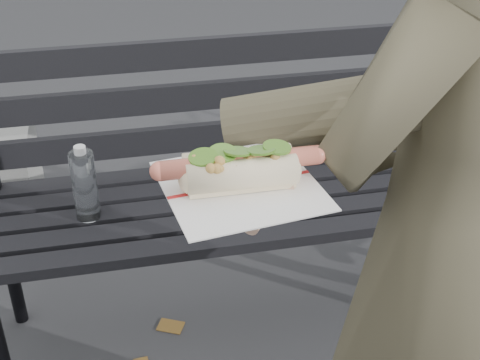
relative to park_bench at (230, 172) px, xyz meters
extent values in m
cylinder|color=black|center=(-0.66, 0.10, -0.30)|extent=(0.04, 0.04, 0.45)
cylinder|color=black|center=(0.68, -0.24, -0.30)|extent=(0.04, 0.04, 0.45)
cylinder|color=black|center=(0.68, 0.10, -0.30)|extent=(0.04, 0.04, 0.45)
cube|color=black|center=(0.01, -0.25, -0.06)|extent=(1.50, 0.07, 0.03)
cube|color=black|center=(0.01, -0.16, -0.06)|extent=(1.50, 0.07, 0.03)
cube|color=black|center=(0.01, -0.07, -0.06)|extent=(1.50, 0.07, 0.03)
cube|color=black|center=(0.01, 0.02, -0.06)|extent=(1.50, 0.07, 0.03)
cube|color=black|center=(0.01, 0.11, -0.06)|extent=(1.50, 0.07, 0.03)
cube|color=black|center=(0.68, 0.12, 0.15)|extent=(0.04, 0.03, 0.42)
cube|color=black|center=(0.01, 0.14, 0.05)|extent=(1.50, 0.02, 0.08)
cube|color=black|center=(0.01, 0.14, 0.18)|extent=(1.50, 0.02, 0.08)
cube|color=black|center=(0.01, 0.14, 0.31)|extent=(1.50, 0.02, 0.08)
cylinder|color=white|center=(-0.40, -0.08, 0.05)|extent=(0.06, 0.06, 0.19)
cylinder|color=white|center=(-0.40, -0.08, 0.16)|extent=(0.03, 0.03, 0.02)
imported|color=brown|center=(0.22, -0.79, 0.29)|extent=(0.70, 0.58, 1.63)
cylinder|color=brown|center=(0.09, -0.80, 0.57)|extent=(0.51, 0.23, 0.19)
cylinder|color=#D8A384|center=(-0.12, -0.88, 0.50)|extent=(0.09, 0.08, 0.07)
ellipsoid|color=#D8A384|center=(-0.16, -0.89, 0.50)|extent=(0.10, 0.12, 0.03)
cylinder|color=#D8A384|center=(-0.21, -0.92, 0.50)|extent=(0.05, 0.02, 0.02)
cylinder|color=#D8A384|center=(-0.21, -0.90, 0.50)|extent=(0.05, 0.02, 0.02)
cylinder|color=#D8A384|center=(-0.21, -0.88, 0.50)|extent=(0.05, 0.02, 0.02)
cylinder|color=#D8A384|center=(-0.21, -0.86, 0.50)|extent=(0.05, 0.02, 0.02)
cylinder|color=#D8A384|center=(-0.15, -0.94, 0.50)|extent=(0.04, 0.05, 0.02)
cube|color=white|center=(-0.16, -0.89, 0.51)|extent=(0.21, 0.21, 0.00)
cube|color=#B21E1E|center=(-0.16, -0.89, 0.51)|extent=(0.19, 0.03, 0.00)
cylinder|color=#DE6C55|center=(-0.16, -0.89, 0.55)|extent=(0.20, 0.02, 0.02)
sphere|color=#DE6C55|center=(-0.26, -0.89, 0.55)|extent=(0.03, 0.02, 0.02)
sphere|color=#DE6C55|center=(-0.06, -0.89, 0.55)|extent=(0.02, 0.02, 0.02)
sphere|color=#9E6B2D|center=(-0.21, -0.88, 0.56)|extent=(0.01, 0.01, 0.01)
sphere|color=#9E6B2D|center=(-0.19, -0.91, 0.55)|extent=(0.01, 0.01, 0.01)
sphere|color=#9E6B2D|center=(-0.18, -0.87, 0.56)|extent=(0.01, 0.01, 0.01)
sphere|color=#9E6B2D|center=(-0.21, -0.90, 0.55)|extent=(0.01, 0.01, 0.01)
sphere|color=#9E6B2D|center=(-0.15, -0.89, 0.55)|extent=(0.01, 0.01, 0.01)
sphere|color=#9E6B2D|center=(-0.11, -0.90, 0.55)|extent=(0.01, 0.01, 0.01)
sphere|color=#9E6B2D|center=(-0.22, -0.89, 0.55)|extent=(0.01, 0.01, 0.01)
sphere|color=#9E6B2D|center=(-0.16, -0.88, 0.55)|extent=(0.01, 0.01, 0.01)
sphere|color=#9E6B2D|center=(-0.17, -0.88, 0.55)|extent=(0.01, 0.01, 0.01)
sphere|color=#9E6B2D|center=(-0.19, -0.87, 0.55)|extent=(0.01, 0.01, 0.01)
sphere|color=#9E6B2D|center=(-0.16, -0.88, 0.55)|extent=(0.01, 0.01, 0.01)
sphere|color=#9E6B2D|center=(-0.11, -0.87, 0.56)|extent=(0.01, 0.01, 0.01)
sphere|color=#9E6B2D|center=(-0.18, -0.87, 0.55)|extent=(0.01, 0.01, 0.01)
sphere|color=#9E6B2D|center=(-0.15, -0.89, 0.56)|extent=(0.01, 0.01, 0.01)
sphere|color=#9E6B2D|center=(-0.15, -0.90, 0.55)|extent=(0.01, 0.01, 0.01)
sphere|color=#9E6B2D|center=(-0.16, -0.89, 0.55)|extent=(0.01, 0.01, 0.01)
sphere|color=#9E6B2D|center=(-0.12, -0.88, 0.56)|extent=(0.01, 0.01, 0.01)
sphere|color=#9E6B2D|center=(-0.20, -0.91, 0.56)|extent=(0.01, 0.01, 0.01)
sphere|color=#9E6B2D|center=(-0.12, -0.91, 0.55)|extent=(0.01, 0.01, 0.01)
sphere|color=#9E6B2D|center=(-0.18, -0.87, 0.55)|extent=(0.01, 0.01, 0.01)
sphere|color=#9E6B2D|center=(-0.15, -0.88, 0.55)|extent=(0.01, 0.01, 0.01)
sphere|color=#9E6B2D|center=(-0.19, -0.88, 0.56)|extent=(0.01, 0.01, 0.01)
sphere|color=#9E6B2D|center=(-0.19, -0.90, 0.56)|extent=(0.01, 0.01, 0.01)
sphere|color=#9E6B2D|center=(-0.17, -0.91, 0.55)|extent=(0.01, 0.01, 0.01)
sphere|color=#9E6B2D|center=(-0.12, -0.89, 0.55)|extent=(0.01, 0.01, 0.01)
sphere|color=#9E6B2D|center=(-0.19, -0.91, 0.55)|extent=(0.01, 0.01, 0.01)
sphere|color=#9E6B2D|center=(-0.12, -0.90, 0.56)|extent=(0.01, 0.01, 0.01)
sphere|color=#9E6B2D|center=(-0.14, -0.89, 0.55)|extent=(0.01, 0.01, 0.01)
cylinder|color=#4A7D22|center=(-0.20, -0.89, 0.56)|extent=(0.04, 0.04, 0.01)
cylinder|color=#4A7D22|center=(-0.18, -0.89, 0.56)|extent=(0.04, 0.04, 0.01)
cylinder|color=#4A7D22|center=(-0.16, -0.89, 0.56)|extent=(0.04, 0.04, 0.01)
cylinder|color=#4A7D22|center=(-0.13, -0.89, 0.56)|extent=(0.04, 0.04, 0.01)
cylinder|color=#4A7D22|center=(-0.11, -0.89, 0.56)|extent=(0.04, 0.04, 0.01)
cube|color=brown|center=(1.13, 0.93, -0.52)|extent=(0.08, 0.07, 0.00)
cube|color=brown|center=(0.32, 1.11, -0.52)|extent=(0.09, 0.08, 0.00)
cube|color=brown|center=(0.58, -0.22, -0.52)|extent=(0.03, 0.05, 0.00)
cube|color=brown|center=(-0.20, -0.03, -0.52)|extent=(0.09, 0.08, 0.00)
camera|label=1|loc=(-0.30, -1.59, 0.96)|focal=50.00mm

